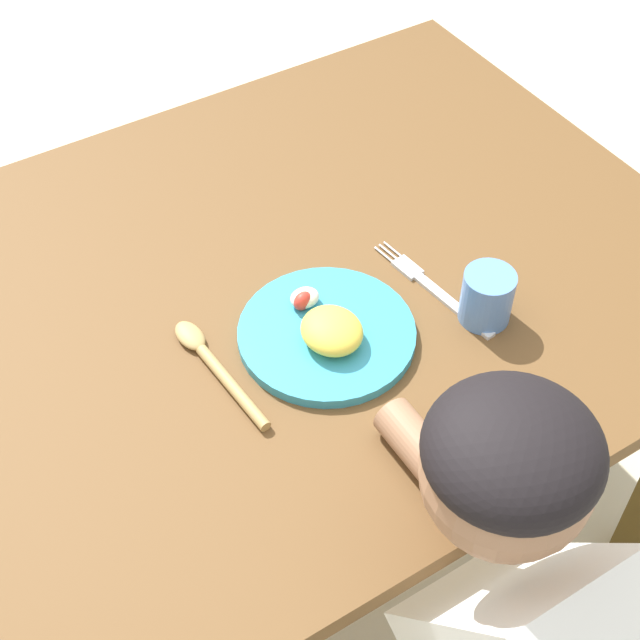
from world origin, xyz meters
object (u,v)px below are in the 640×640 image
plate (327,332)px  drinking_cup (487,297)px  fork (434,290)px  spoon (213,363)px

plate → drinking_cup: bearing=-21.1°
fork → drinking_cup: 0.09m
plate → spoon: 0.16m
fork → spoon: bearing=76.3°
plate → fork: (0.18, -0.00, -0.01)m
spoon → fork: bearing=-101.0°
plate → drinking_cup: drinking_cup is taller
plate → drinking_cup: size_ratio=3.06×
fork → drinking_cup: drinking_cup is taller
drinking_cup → spoon: bearing=162.0°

